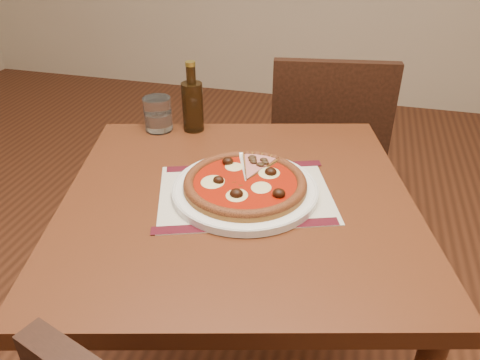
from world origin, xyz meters
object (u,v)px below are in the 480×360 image
at_px(plate, 245,190).
at_px(table, 238,230).
at_px(chair_far, 325,150).
at_px(bottle, 193,104).
at_px(pizza, 245,183).
at_px(water_glass, 158,114).

bearing_deg(plate, table, -144.71).
xyz_separation_m(chair_far, plate, (-0.13, -0.75, 0.26)).
bearing_deg(chair_far, bottle, 42.12).
relative_size(chair_far, pizza, 3.12).
xyz_separation_m(plate, water_glass, (-0.33, 0.28, 0.04)).
height_order(table, pizza, pizza).
bearing_deg(plate, pizza, -92.71).
bearing_deg(water_glass, plate, -39.58).
distance_m(table, bottle, 0.42).
bearing_deg(chair_far, table, 70.37).
bearing_deg(bottle, table, -54.95).
relative_size(plate, pizza, 1.19).
xyz_separation_m(pizza, water_glass, (-0.33, 0.28, 0.02)).
relative_size(table, bottle, 4.79).
xyz_separation_m(table, bottle, (-0.22, 0.31, 0.18)).
xyz_separation_m(table, water_glass, (-0.32, 0.29, 0.15)).
bearing_deg(water_glass, chair_far, 45.91).
relative_size(table, water_glass, 9.92).
height_order(table, bottle, bottle).
distance_m(chair_far, water_glass, 0.73).
height_order(table, chair_far, chair_far).
distance_m(pizza, water_glass, 0.43).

